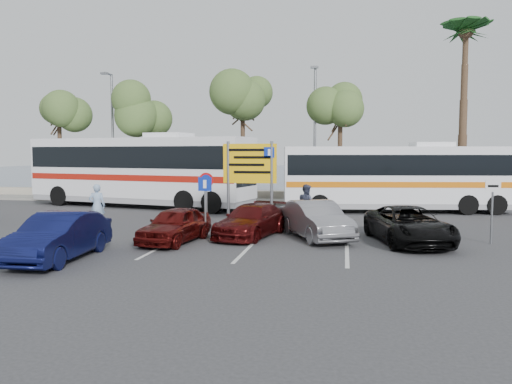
% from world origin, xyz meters
% --- Properties ---
extents(ground, '(120.00, 120.00, 0.00)m').
position_xyz_m(ground, '(0.00, 0.00, 0.00)').
color(ground, '#303032').
rests_on(ground, ground).
extents(kerb_strip, '(44.00, 2.40, 0.15)m').
position_xyz_m(kerb_strip, '(0.00, 14.00, 0.07)').
color(kerb_strip, gray).
rests_on(kerb_strip, ground).
extents(seawall, '(48.00, 0.80, 0.60)m').
position_xyz_m(seawall, '(0.00, 16.00, 0.30)').
color(seawall, '#A19681').
rests_on(seawall, ground).
extents(sea, '(140.00, 140.00, 0.00)m').
position_xyz_m(sea, '(0.00, 60.00, 0.01)').
color(sea, '#43556B').
rests_on(sea, ground).
extents(tree_far_left, '(3.20, 3.20, 7.60)m').
position_xyz_m(tree_far_left, '(-14.00, 14.00, 6.33)').
color(tree_far_left, '#382619').
rests_on(tree_far_left, kerb_strip).
extents(tree_left, '(3.20, 3.20, 7.20)m').
position_xyz_m(tree_left, '(-8.00, 14.00, 6.00)').
color(tree_left, '#382619').
rests_on(tree_left, kerb_strip).
extents(tree_mid, '(3.20, 3.20, 8.00)m').
position_xyz_m(tree_mid, '(-1.50, 14.00, 6.65)').
color(tree_mid, '#382619').
rests_on(tree_mid, kerb_strip).
extents(tree_right, '(3.20, 3.20, 7.40)m').
position_xyz_m(tree_right, '(4.50, 14.00, 6.17)').
color(tree_right, '#382619').
rests_on(tree_right, kerb_strip).
extents(palm_tree, '(4.80, 4.80, 11.20)m').
position_xyz_m(palm_tree, '(11.50, 14.00, 9.87)').
color(palm_tree, '#382619').
rests_on(palm_tree, kerb_strip).
extents(street_lamp_left, '(0.45, 1.15, 8.01)m').
position_xyz_m(street_lamp_left, '(-10.00, 13.52, 4.60)').
color(street_lamp_left, slate).
rests_on(street_lamp_left, kerb_strip).
extents(street_lamp_right, '(0.45, 1.15, 8.01)m').
position_xyz_m(street_lamp_right, '(3.00, 13.52, 4.60)').
color(street_lamp_right, slate).
rests_on(street_lamp_right, kerb_strip).
extents(direction_sign, '(2.20, 0.12, 3.60)m').
position_xyz_m(direction_sign, '(1.00, 3.20, 2.43)').
color(direction_sign, slate).
rests_on(direction_sign, ground).
extents(sign_no_stop, '(0.60, 0.08, 2.35)m').
position_xyz_m(sign_no_stop, '(-0.60, 2.38, 1.58)').
color(sign_no_stop, slate).
rests_on(sign_no_stop, ground).
extents(sign_parking, '(0.50, 0.07, 2.25)m').
position_xyz_m(sign_parking, '(-0.20, 0.79, 1.47)').
color(sign_parking, slate).
rests_on(sign_parking, ground).
extents(sign_taxi, '(0.50, 0.07, 2.20)m').
position_xyz_m(sign_taxi, '(9.80, 1.49, 1.42)').
color(sign_taxi, slate).
rests_on(sign_taxi, ground).
extents(lane_markings, '(12.02, 4.20, 0.01)m').
position_xyz_m(lane_markings, '(-1.14, -1.00, 0.00)').
color(lane_markings, silver).
rests_on(lane_markings, ground).
extents(coach_bus_left, '(13.87, 5.76, 4.23)m').
position_xyz_m(coach_bus_left, '(-6.89, 10.50, 1.96)').
color(coach_bus_left, white).
rests_on(coach_bus_left, ground).
extents(coach_bus_right, '(12.05, 4.16, 3.68)m').
position_xyz_m(coach_bus_right, '(7.50, 10.47, 1.71)').
color(coach_bus_right, white).
rests_on(coach_bus_right, ground).
extents(car_blue, '(1.66, 4.27, 1.39)m').
position_xyz_m(car_blue, '(-3.42, -3.50, 0.69)').
color(car_blue, '#0E1345').
rests_on(car_blue, ground).
extents(car_maroon, '(2.64, 4.43, 1.20)m').
position_xyz_m(car_maroon, '(1.38, 1.50, 0.60)').
color(car_maroon, '#460B0C').
rests_on(car_maroon, ground).
extents(car_red, '(1.97, 3.81, 1.24)m').
position_xyz_m(car_red, '(-1.02, -0.17, 0.62)').
color(car_red, '#4E0C0B').
rests_on(car_red, ground).
extents(suv_black, '(3.09, 4.95, 1.28)m').
position_xyz_m(suv_black, '(7.00, 1.09, 0.64)').
color(suv_black, black).
rests_on(suv_black, ground).
extents(car_silver_b, '(3.08, 4.40, 1.38)m').
position_xyz_m(car_silver_b, '(3.78, 1.50, 0.69)').
color(car_silver_b, gray).
rests_on(car_silver_b, ground).
extents(pedestrian_near, '(0.77, 0.63, 1.83)m').
position_xyz_m(pedestrian_near, '(-5.45, 2.69, 0.91)').
color(pedestrian_near, '#85A0C1').
rests_on(pedestrian_near, ground).
extents(pedestrian_far, '(1.05, 1.09, 1.76)m').
position_xyz_m(pedestrian_far, '(3.17, 5.04, 0.88)').
color(pedestrian_far, '#383C55').
rests_on(pedestrian_far, ground).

